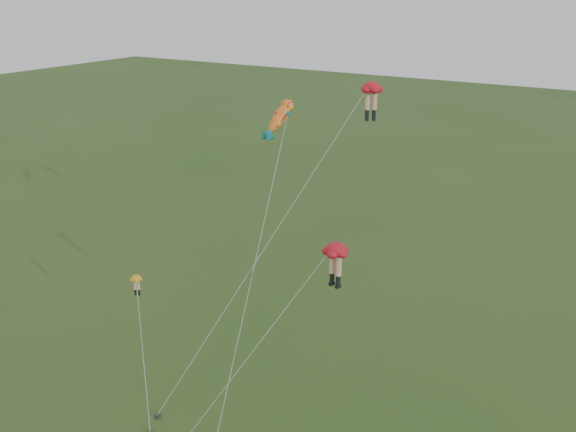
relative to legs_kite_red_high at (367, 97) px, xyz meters
The scene contains 5 objects.
ground 22.70m from the legs_kite_red_high, 116.40° to the right, with size 300.00×300.00×0.00m, color #2C4C1B.
legs_kite_red_high is the anchor object (origin of this frame).
legs_kite_red_mid 11.48m from the legs_kite_red_high, 74.16° to the right, with size 8.73×5.04×13.27m.
legs_kite_yellow 19.36m from the legs_kite_red_high, 145.11° to the right, with size 5.81×5.65×7.38m.
fish_kite 5.79m from the legs_kite_red_high, 165.12° to the right, with size 2.52×11.48×18.80m.
Camera 1 is at (21.64, -24.73, 25.67)m, focal length 40.00 mm.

